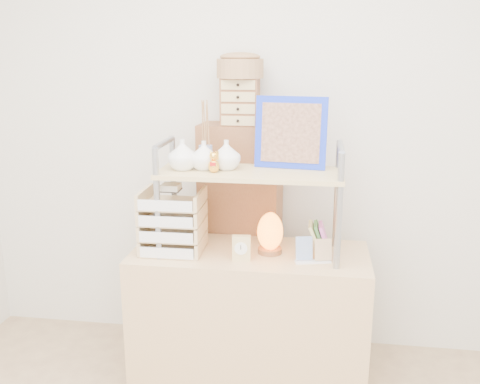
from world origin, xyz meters
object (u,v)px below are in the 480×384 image
(cabinet, at_px, (241,240))
(letter_tray, at_px, (172,225))
(salt_lamp, at_px, (270,233))
(desk, at_px, (249,319))

(cabinet, distance_m, letter_tray, 0.55)
(cabinet, bearing_deg, salt_lamp, -56.23)
(salt_lamp, bearing_deg, cabinet, 118.83)
(cabinet, bearing_deg, desk, -69.82)
(cabinet, relative_size, salt_lamp, 6.35)
(cabinet, height_order, letter_tray, cabinet)
(cabinet, xyz_separation_m, salt_lamp, (0.20, -0.37, 0.18))
(cabinet, relative_size, letter_tray, 3.81)
(cabinet, bearing_deg, letter_tray, -119.85)
(desk, distance_m, cabinet, 0.49)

